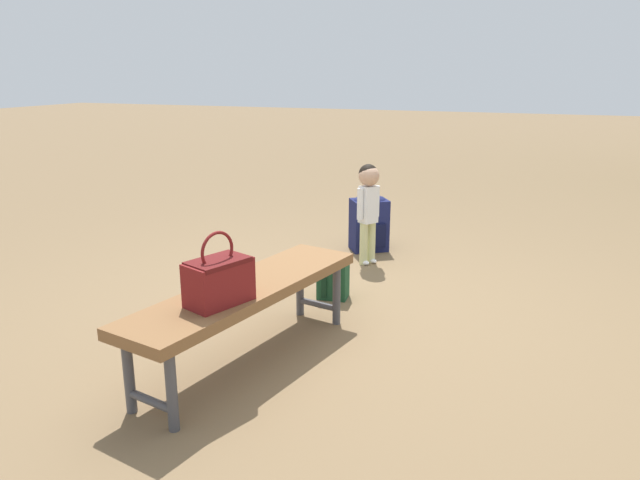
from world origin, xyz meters
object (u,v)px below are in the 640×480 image
handbag (219,279)px  child_standing (368,199)px  backpack_small (333,274)px  park_bench (247,295)px  backpack_large (369,221)px

handbag → child_standing: 2.20m
backpack_small → child_standing: bearing=0.1°
child_standing → backpack_small: size_ratio=2.39×
park_bench → child_standing: bearing=-3.2°
park_bench → child_standing: size_ratio=1.98×
child_standing → backpack_small: (-0.84, -0.00, -0.38)m
handbag → backpack_large: 2.60m
handbag → backpack_small: 1.42m
backpack_large → backpack_small: bearing=-175.3°
child_standing → backpack_large: child_standing is taller
park_bench → backpack_small: bearing=-5.7°
handbag → child_standing: child_standing is taller
child_standing → backpack_small: 0.92m
park_bench → handbag: bearing=-179.9°
handbag → backpack_small: (1.36, -0.11, -0.40)m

